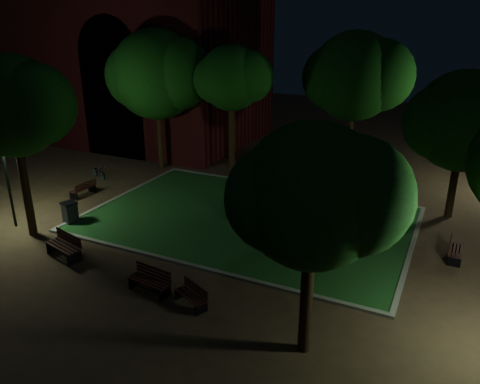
% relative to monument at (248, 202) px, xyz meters
% --- Properties ---
extents(ground, '(80.00, 80.00, 0.00)m').
position_rel_monument_xyz_m(ground, '(0.00, -2.00, -0.96)').
color(ground, '#473122').
extents(lawn, '(15.00, 10.00, 0.08)m').
position_rel_monument_xyz_m(lawn, '(0.00, 0.00, -0.92)').
color(lawn, '#205120').
rests_on(lawn, ground).
extents(lawn_kerb, '(15.40, 10.40, 0.12)m').
position_rel_monument_xyz_m(lawn_kerb, '(0.00, 0.00, -0.90)').
color(lawn_kerb, slate).
rests_on(lawn_kerb, ground).
extents(monument, '(1.40, 1.40, 3.20)m').
position_rel_monument_xyz_m(monument, '(0.00, 0.00, 0.00)').
color(monument, gray).
rests_on(monument, lawn).
extents(building_main, '(20.00, 12.00, 15.00)m').
position_rel_monument_xyz_m(building_main, '(-15.86, 11.79, 6.42)').
color(building_main, '#501314').
rests_on(building_main, ground).
extents(tree_west, '(5.25, 4.29, 8.02)m').
position_rel_monument_xyz_m(tree_west, '(-8.08, -5.69, 4.91)').
color(tree_west, black).
rests_on(tree_west, ground).
extents(tree_north_wl, '(4.60, 3.75, 7.92)m').
position_rel_monument_xyz_m(tree_north_wl, '(-3.47, 5.36, 5.07)').
color(tree_north_wl, black).
rests_on(tree_north_wl, ground).
extents(tree_north_er, '(6.44, 5.26, 8.67)m').
position_rel_monument_xyz_m(tree_north_er, '(2.74, 9.20, 5.08)').
color(tree_north_er, black).
rests_on(tree_north_er, ground).
extents(tree_ne, '(5.79, 4.73, 7.17)m').
position_rel_monument_xyz_m(tree_ne, '(8.91, 4.72, 3.85)').
color(tree_ne, black).
rests_on(tree_ne, ground).
extents(tree_se, '(4.89, 3.99, 6.93)m').
position_rel_monument_xyz_m(tree_se, '(5.55, -7.86, 3.97)').
color(tree_se, black).
rests_on(tree_se, ground).
extents(tree_nw, '(6.73, 5.50, 8.74)m').
position_rel_monument_xyz_m(tree_nw, '(-8.50, 5.20, 5.03)').
color(tree_nw, black).
rests_on(tree_nw, ground).
extents(lamppost_sw, '(1.18, 0.28, 4.11)m').
position_rel_monument_xyz_m(lamppost_sw, '(-9.65, -5.39, 1.95)').
color(lamppost_sw, black).
rests_on(lamppost_sw, ground).
extents(lamppost_nw, '(1.18, 0.28, 4.05)m').
position_rel_monument_xyz_m(lamppost_nw, '(-12.38, 8.14, 1.92)').
color(lamppost_nw, black).
rests_on(lamppost_nw, ground).
extents(bench_near_left, '(1.71, 0.77, 0.91)m').
position_rel_monument_xyz_m(bench_near_left, '(-0.53, -7.24, -0.53)').
color(bench_near_left, black).
rests_on(bench_near_left, ground).
extents(bench_near_right, '(1.48, 1.02, 0.77)m').
position_rel_monument_xyz_m(bench_near_right, '(1.27, -7.32, -0.59)').
color(bench_near_right, black).
rests_on(bench_near_right, ground).
extents(bench_west_near, '(1.93, 1.08, 1.01)m').
position_rel_monument_xyz_m(bench_west_near, '(-5.25, -6.62, -0.48)').
color(bench_west_near, black).
rests_on(bench_west_near, ground).
extents(bench_left_side, '(0.59, 1.60, 0.87)m').
position_rel_monument_xyz_m(bench_left_side, '(-9.54, -0.96, -0.55)').
color(bench_left_side, black).
rests_on(bench_left_side, ground).
extents(bench_right_side, '(0.56, 1.53, 0.83)m').
position_rel_monument_xyz_m(bench_right_side, '(9.23, 0.12, -0.56)').
color(bench_right_side, black).
rests_on(bench_right_side, ground).
extents(bench_far_side, '(1.78, 1.02, 0.92)m').
position_rel_monument_xyz_m(bench_far_side, '(2.01, 6.23, -0.52)').
color(bench_far_side, black).
rests_on(bench_far_side, ground).
extents(trash_bin, '(0.79, 0.79, 1.09)m').
position_rel_monument_xyz_m(trash_bin, '(-7.50, -4.02, -0.41)').
color(trash_bin, black).
rests_on(trash_bin, ground).
extents(bicycle, '(1.57, 1.01, 0.78)m').
position_rel_monument_xyz_m(bicycle, '(-10.92, 1.82, -0.57)').
color(bicycle, black).
rests_on(bicycle, ground).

